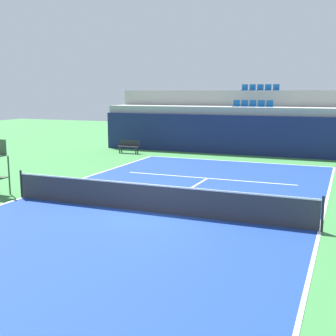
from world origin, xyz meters
TOP-DOWN VIEW (x-y plane):
  - ground_plane at (0.00, 0.00)m, footprint 80.00×80.00m
  - court_surface at (0.00, 0.00)m, footprint 11.00×24.00m
  - baseline_far at (0.00, 11.95)m, footprint 11.00×0.10m
  - sideline_left at (-5.45, 0.00)m, footprint 0.10×24.00m
  - sideline_right at (5.45, 0.00)m, footprint 0.10×24.00m
  - service_line_far at (0.00, 6.40)m, footprint 8.26×0.10m
  - centre_service_line at (0.00, 3.20)m, footprint 0.10×6.40m
  - back_wall at (0.00, 14.82)m, footprint 20.34×0.30m
  - stands_tier_lower at (0.00, 16.17)m, footprint 20.34×2.40m
  - stands_tier_upper at (0.00, 18.57)m, footprint 20.34×2.40m
  - seating_row_lower at (0.00, 16.27)m, footprint 2.67×0.44m
  - seating_row_upper at (0.00, 18.67)m, footprint 2.67×0.44m
  - tennis_net at (0.00, 0.00)m, footprint 11.08×0.08m
  - player_bench at (-7.43, 12.71)m, footprint 1.50×0.40m

SIDE VIEW (x-z plane):
  - ground_plane at x=0.00m, z-range 0.00..0.00m
  - court_surface at x=0.00m, z-range 0.00..0.01m
  - baseline_far at x=0.00m, z-range 0.01..0.01m
  - sideline_left at x=-5.45m, z-range 0.01..0.01m
  - sideline_right at x=5.45m, z-range 0.01..0.01m
  - service_line_far at x=0.00m, z-range 0.01..0.01m
  - centre_service_line at x=0.00m, z-range 0.01..0.01m
  - player_bench at x=-7.43m, z-range 0.08..0.93m
  - tennis_net at x=0.00m, z-range -0.03..1.04m
  - back_wall at x=0.00m, z-range 0.00..2.55m
  - stands_tier_lower at x=0.00m, z-range 0.00..3.06m
  - stands_tier_upper at x=0.00m, z-range 0.00..4.13m
  - seating_row_lower at x=0.00m, z-range 2.96..3.40m
  - seating_row_upper at x=0.00m, z-range 4.03..4.47m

